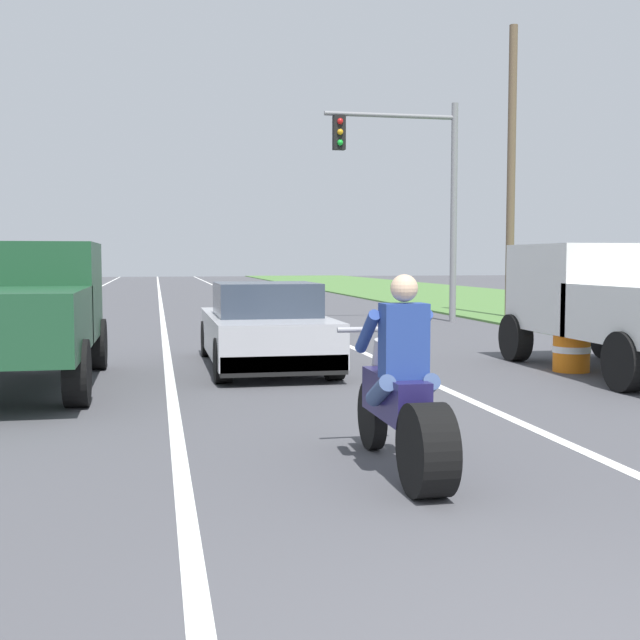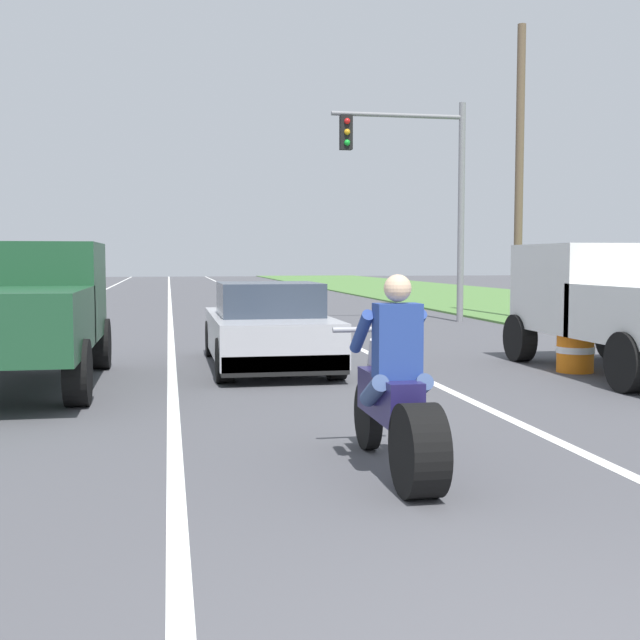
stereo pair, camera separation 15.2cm
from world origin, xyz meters
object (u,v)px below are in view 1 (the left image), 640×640
Objects in this scene: pickup_truck_right_shoulder_white at (619,301)px; construction_barrel_nearest at (572,339)px; motorcycle_with_rider at (403,403)px; traffic_light_mast_near at (416,178)px; sports_car_silver at (265,328)px; pickup_truck_left_lane_dark_green at (20,306)px.

construction_barrel_nearest is (-0.60, 0.32, -0.60)m from pickup_truck_right_shoulder_white.
motorcycle_with_rider reaches higher than construction_barrel_nearest.
pickup_truck_right_shoulder_white reaches higher than motorcycle_with_rider.
sports_car_silver is at bearing -121.84° from traffic_light_mast_near.
construction_barrel_nearest is at bearing -94.05° from traffic_light_mast_near.
pickup_truck_left_lane_dark_green reaches higher than construction_barrel_nearest.
pickup_truck_left_lane_dark_green is 8.70m from pickup_truck_right_shoulder_white.
pickup_truck_left_lane_dark_green is (-3.51, -1.43, 0.48)m from sports_car_silver.
sports_car_silver is 3.82m from pickup_truck_left_lane_dark_green.
traffic_light_mast_near is at bearing 89.40° from pickup_truck_right_shoulder_white.
traffic_light_mast_near is at bearing 58.16° from sports_car_silver.
pickup_truck_left_lane_dark_green is 1.00× the size of pickup_truck_right_shoulder_white.
construction_barrel_nearest is (4.37, 5.33, -0.09)m from motorcycle_with_rider.
motorcycle_with_rider is 6.51m from pickup_truck_left_lane_dark_green.
motorcycle_with_rider is 0.46× the size of pickup_truck_right_shoulder_white.
sports_car_silver is 0.90× the size of pickup_truck_left_lane_dark_green.
traffic_light_mast_near reaches higher than pickup_truck_left_lane_dark_green.
pickup_truck_right_shoulder_white is at bearing 45.26° from motorcycle_with_rider.
traffic_light_mast_near is at bearing 85.95° from construction_barrel_nearest.
pickup_truck_right_shoulder_white is 4.80× the size of construction_barrel_nearest.
traffic_light_mast_near is 10.54m from construction_barrel_nearest.
traffic_light_mast_near reaches higher than pickup_truck_right_shoulder_white.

